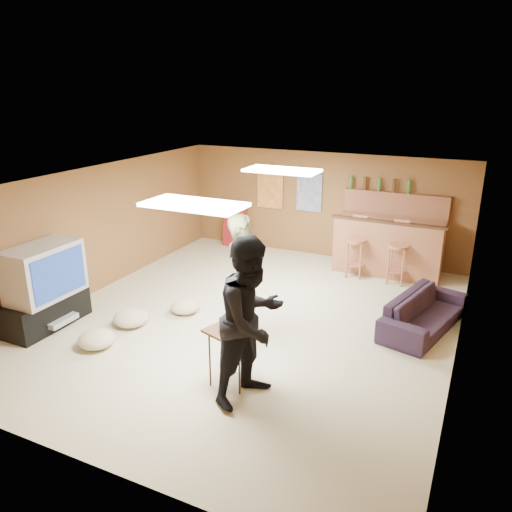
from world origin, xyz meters
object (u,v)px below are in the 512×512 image
at_px(person_black, 252,320).
at_px(bar_counter, 388,247).
at_px(sofa, 424,313).
at_px(person_olive, 244,281).
at_px(tv_body, 44,271).
at_px(tray_table, 230,358).

bearing_deg(person_black, bar_counter, 10.50).
bearing_deg(sofa, person_olive, 138.76).
bearing_deg(person_olive, person_black, -147.92).
distance_m(tv_body, tray_table, 3.24).
bearing_deg(tv_body, person_olive, 15.86).
height_order(bar_counter, tray_table, bar_counter).
distance_m(person_black, sofa, 3.18).
xyz_separation_m(tv_body, tray_table, (3.19, -0.18, -0.54)).
bearing_deg(bar_counter, tray_table, -101.66).
bearing_deg(tray_table, sofa, 52.58).
height_order(bar_counter, person_black, person_black).
xyz_separation_m(bar_counter, sofa, (0.99, -2.10, -0.29)).
xyz_separation_m(person_black, sofa, (1.59, 2.65, -0.73)).
xyz_separation_m(person_olive, tray_table, (0.31, -1.00, -0.59)).
bearing_deg(tv_body, bar_counter, 47.00).
relative_size(person_olive, person_black, 0.96).
xyz_separation_m(person_olive, person_black, (0.66, -1.12, 0.04)).
bearing_deg(person_olive, tray_table, -161.24).
relative_size(person_olive, sofa, 1.04).
bearing_deg(tv_body, tray_table, -3.29).
relative_size(person_black, tray_table, 2.74).
bearing_deg(tray_table, person_black, -18.41).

